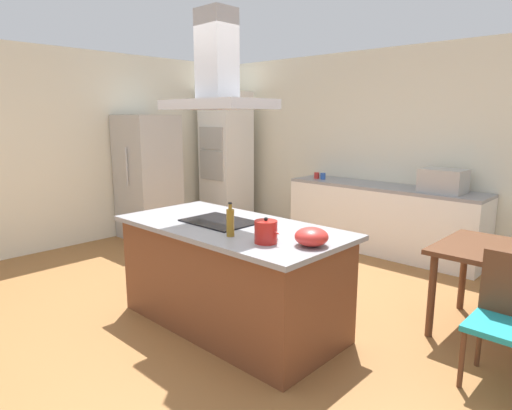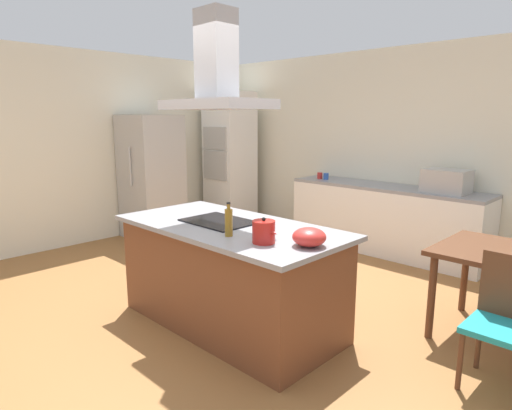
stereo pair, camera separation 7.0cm
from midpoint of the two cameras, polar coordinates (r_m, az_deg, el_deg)
ground at (r=5.08m, az=8.92°, el=-9.44°), size 16.00×16.00×0.00m
wall_back at (r=6.30m, az=18.43°, el=6.75°), size 7.20×0.10×2.70m
wall_left at (r=7.02m, az=-17.34°, el=7.23°), size 0.10×8.80×2.70m
kitchen_island at (r=3.85m, az=-3.78°, el=-9.03°), size 2.04×1.00×0.90m
cooktop at (r=3.81m, az=-5.26°, el=-2.13°), size 0.60×0.44×0.01m
tea_kettle at (r=3.16m, az=0.68°, el=-3.48°), size 0.22×0.17×0.19m
olive_oil_bottle at (r=3.34m, az=-3.94°, el=-2.21°), size 0.06×0.06×0.26m
mixing_bowl at (r=3.12m, az=6.55°, el=-4.09°), size 0.24×0.24×0.13m
back_counter at (r=6.15m, az=15.59°, el=-1.69°), size 2.62×0.62×0.90m
countertop_microwave at (r=5.73m, az=22.73°, el=2.93°), size 0.50×0.38×0.28m
coffee_mug_red at (r=6.54m, az=7.55°, el=3.81°), size 0.08×0.08×0.09m
coffee_mug_blue at (r=6.48m, az=8.34°, el=3.72°), size 0.08×0.08×0.09m
wall_oven_stack at (r=7.57m, az=-4.17°, el=6.08°), size 0.70×0.66×2.20m
refrigerator at (r=6.74m, az=-14.08°, el=3.48°), size 0.80×0.73×1.82m
chair_facing_island at (r=3.45m, az=29.28°, el=-12.01°), size 0.42×0.42×0.89m
range_hood at (r=3.72m, az=-5.61°, el=16.07°), size 0.90×0.55×0.78m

